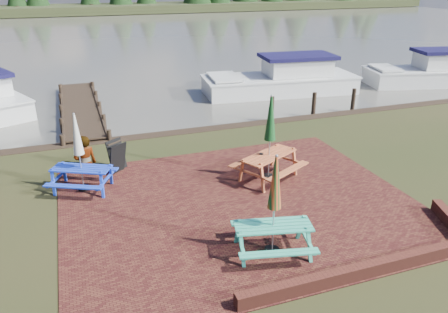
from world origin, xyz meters
name	(u,v)px	position (x,y,z in m)	size (l,w,h in m)	color
ground	(255,223)	(0.00, 0.00, 0.00)	(120.00, 120.00, 0.00)	black
paving	(240,204)	(0.00, 1.00, 0.01)	(9.00, 7.50, 0.02)	#341110
brick_wall	(395,256)	(2.15, -2.42, 0.15)	(6.21, 1.79, 0.30)	#4C1E16
water	(105,35)	(0.00, 37.00, 0.00)	(120.00, 60.00, 0.02)	#4C4941
picnic_table_teal	(273,221)	(-0.13, -1.24, 0.80)	(1.92, 1.79, 2.27)	teal
picnic_table_red	(269,151)	(1.37, 2.17, 0.88)	(2.34, 2.25, 2.50)	#B2552D
picnic_table_blue	(81,164)	(-3.80, 3.24, 0.78)	(2.06, 1.98, 2.21)	#1937BE
chalkboard	(117,157)	(-2.74, 4.15, 0.50)	(0.62, 0.87, 0.96)	black
jetty	(81,108)	(-3.50, 11.28, 0.11)	(1.76, 9.08, 1.00)	black
boat_near	(283,81)	(6.64, 11.73, 0.44)	(8.16, 3.57, 2.14)	beige
boat_far	(430,73)	(15.28, 10.66, 0.44)	(7.19, 3.90, 2.13)	beige
person	(82,137)	(-3.64, 4.99, 0.96)	(0.70, 0.46, 1.91)	gray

